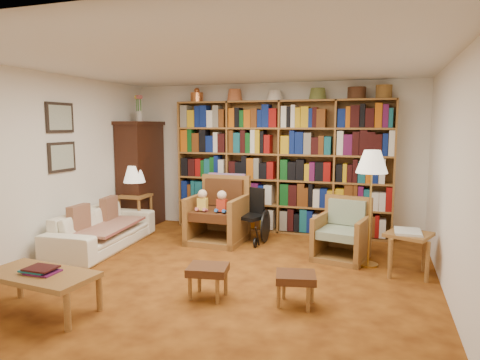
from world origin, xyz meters
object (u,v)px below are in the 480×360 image
at_px(side_table_lamp, 135,203).
at_px(floor_lamp, 372,166).
at_px(armchair_sage, 342,235).
at_px(armchair_leather, 220,214).
at_px(footstool_a, 208,272).
at_px(wheelchair, 251,217).
at_px(coffee_table, 40,277).
at_px(sofa, 103,229).
at_px(footstool_b, 296,279).
at_px(side_table_papers, 408,240).

height_order(side_table_lamp, floor_lamp, floor_lamp).
bearing_deg(armchair_sage, side_table_lamp, 173.16).
height_order(armchair_leather, armchair_sage, armchair_leather).
bearing_deg(footstool_a, wheelchair, 95.31).
xyz_separation_m(wheelchair, footstool_a, (0.21, -2.26, -0.10)).
bearing_deg(floor_lamp, side_table_lamp, 170.08).
bearing_deg(coffee_table, floor_lamp, 39.76).
height_order(footstool_a, coffee_table, coffee_table).
bearing_deg(sofa, armchair_leather, -63.06).
relative_size(side_table_lamp, coffee_table, 0.56).
height_order(floor_lamp, footstool_b, floor_lamp).
bearing_deg(footstool_b, footstool_a, -174.02).
bearing_deg(armchair_sage, coffee_table, -133.68).
bearing_deg(footstool_a, side_table_papers, 34.70).
bearing_deg(armchair_sage, sofa, -169.52).
relative_size(sofa, side_table_papers, 3.15).
height_order(armchair_sage, coffee_table, armchair_sage).
xyz_separation_m(wheelchair, side_table_papers, (2.23, -0.86, 0.06)).
bearing_deg(side_table_papers, coffee_table, -146.60).
bearing_deg(side_table_lamp, coffee_table, -73.79).
distance_m(side_table_lamp, armchair_leather, 1.60).
height_order(armchair_leather, footstool_a, armchair_leather).
distance_m(floor_lamp, footstool_b, 1.93).
bearing_deg(sofa, side_table_papers, -92.43).
bearing_deg(side_table_papers, footstool_a, -145.30).
xyz_separation_m(side_table_papers, footstool_a, (-2.02, -1.40, -0.15)).
bearing_deg(coffee_table, footstool_b, 22.30).
xyz_separation_m(floor_lamp, footstool_b, (-0.65, -1.51, -1.01)).
height_order(armchair_leather, wheelchair, armchair_leather).
bearing_deg(side_table_papers, floor_lamp, 155.76).
bearing_deg(footstool_b, side_table_papers, 49.54).
distance_m(wheelchair, footstool_b, 2.44).
relative_size(side_table_papers, footstool_b, 1.36).
xyz_separation_m(armchair_leather, footstool_b, (1.60, -2.06, -0.14)).
xyz_separation_m(sofa, armchair_leather, (1.49, 0.92, 0.13)).
bearing_deg(footstool_a, floor_lamp, 45.77).
xyz_separation_m(wheelchair, coffee_table, (-1.17, -3.10, -0.02)).
bearing_deg(footstool_a, armchair_leather, 107.75).
relative_size(side_table_lamp, footstool_b, 1.37).
distance_m(armchair_sage, wheelchair, 1.47).
distance_m(footstool_a, footstool_b, 0.91).
bearing_deg(coffee_table, footstool_a, 31.43).
xyz_separation_m(sofa, footstool_b, (3.09, -1.14, -0.01)).
height_order(sofa, floor_lamp, floor_lamp).
relative_size(sofa, wheelchair, 2.35).
bearing_deg(sofa, footstool_a, -124.10).
bearing_deg(sofa, coffee_table, -163.45).
distance_m(footstool_b, coffee_table, 2.47).
height_order(armchair_leather, footstool_b, armchair_leather).
bearing_deg(side_table_lamp, armchair_leather, -4.40).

